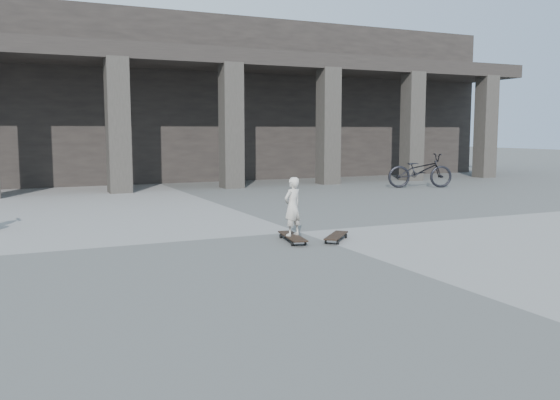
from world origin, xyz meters
name	(u,v)px	position (x,y,z in m)	size (l,w,h in m)	color
ground	(299,232)	(0.00, 0.00, 0.00)	(90.00, 90.00, 0.00)	#4F4F4C
colonnade	(141,100)	(0.00, 13.77, 3.03)	(28.00, 8.82, 6.00)	black
longboard	(292,237)	(-0.53, -0.81, 0.08)	(0.41, 1.06, 0.10)	black
skateboard_spare	(336,236)	(0.18, -1.06, 0.08)	(0.76, 0.79, 0.10)	black
child	(293,207)	(-0.53, -0.81, 0.59)	(0.36, 0.23, 0.98)	#B9B3A7
bicycle	(420,171)	(7.40, 6.01, 0.56)	(0.74, 2.12, 1.11)	black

